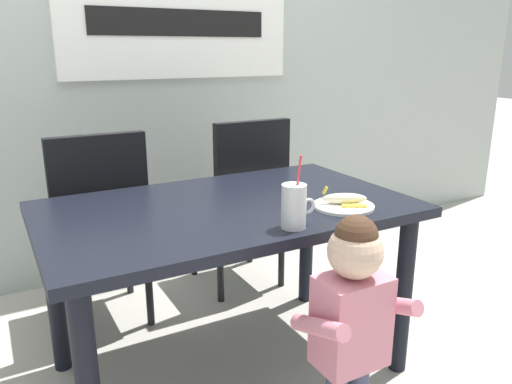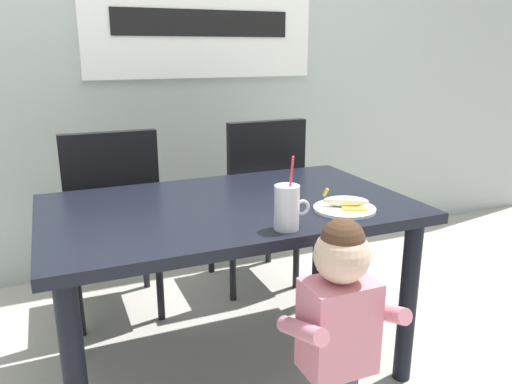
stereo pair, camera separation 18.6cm
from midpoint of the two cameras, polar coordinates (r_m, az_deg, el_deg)
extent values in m
plane|color=#B7B2A8|center=(2.25, -5.51, -19.46)|extent=(24.00, 24.00, 0.00)
cube|color=#ADB7B2|center=(3.02, -16.27, 18.20)|extent=(6.40, 0.12, 2.90)
cube|color=white|center=(3.02, -10.64, 18.55)|extent=(1.37, 0.04, 0.61)
cube|color=black|center=(3.00, -10.48, 18.58)|extent=(1.04, 0.01, 0.15)
cube|color=black|center=(1.93, -6.07, -2.03)|extent=(1.40, 0.85, 0.04)
cylinder|color=black|center=(2.12, 14.13, -11.42)|extent=(0.07, 0.07, 0.69)
cylinder|color=black|center=(2.26, -24.37, -10.67)|extent=(0.07, 0.07, 0.69)
cylinder|color=black|center=(2.61, 3.80, -5.52)|extent=(0.07, 0.07, 0.69)
cube|color=black|center=(2.55, -19.95, -4.51)|extent=(0.44, 0.44, 0.06)
cube|color=black|center=(2.29, -19.75, 0.25)|extent=(0.42, 0.05, 0.48)
cylinder|color=black|center=(2.85, -16.35, -7.27)|extent=(0.04, 0.04, 0.42)
cylinder|color=black|center=(2.80, -24.00, -8.43)|extent=(0.04, 0.04, 0.42)
cylinder|color=black|center=(2.51, -14.34, -10.39)|extent=(0.04, 0.04, 0.42)
cylinder|color=black|center=(2.46, -23.10, -11.81)|extent=(0.04, 0.04, 0.42)
cube|color=black|center=(2.80, -4.24, -1.73)|extent=(0.44, 0.44, 0.06)
cube|color=black|center=(2.56, -2.48, 2.82)|extent=(0.42, 0.05, 0.48)
cylinder|color=black|center=(3.12, -2.44, -4.48)|extent=(0.04, 0.04, 0.42)
cylinder|color=black|center=(2.99, -9.01, -5.67)|extent=(0.04, 0.04, 0.42)
cylinder|color=black|center=(2.81, 1.05, -6.87)|extent=(0.04, 0.04, 0.42)
cylinder|color=black|center=(2.66, -6.15, -8.37)|extent=(0.04, 0.04, 0.42)
cube|color=pink|center=(1.61, 7.54, -14.58)|extent=(0.22, 0.15, 0.30)
sphere|color=beige|center=(1.50, 7.87, -6.84)|extent=(0.17, 0.17, 0.17)
sphere|color=#472D1E|center=(1.48, 7.94, -5.17)|extent=(0.13, 0.13, 0.13)
cylinder|color=pink|center=(1.51, 3.60, -15.35)|extent=(0.05, 0.24, 0.13)
cylinder|color=pink|center=(1.66, 12.00, -12.61)|extent=(0.05, 0.24, 0.13)
cylinder|color=silver|center=(1.64, 1.13, -1.72)|extent=(0.08, 0.08, 0.15)
cylinder|color=beige|center=(1.65, 1.12, -2.70)|extent=(0.07, 0.07, 0.08)
torus|color=silver|center=(1.67, 2.85, -1.67)|extent=(0.06, 0.01, 0.06)
cylinder|color=#E5333F|center=(1.62, 1.49, 0.54)|extent=(0.01, 0.04, 0.22)
cylinder|color=white|center=(1.89, 7.26, -1.65)|extent=(0.23, 0.23, 0.01)
ellipsoid|color=#F4EAC6|center=(1.89, 7.37, -0.79)|extent=(0.17, 0.12, 0.04)
cube|color=yellow|center=(1.86, 8.41, -1.60)|extent=(0.09, 0.07, 0.01)
cube|color=yellow|center=(1.93, 7.79, -0.94)|extent=(0.09, 0.07, 0.01)
cylinder|color=yellow|center=(1.87, 5.13, 0.17)|extent=(0.03, 0.02, 0.03)
camera|label=1|loc=(0.09, -92.86, -0.82)|focal=34.83mm
camera|label=2|loc=(0.09, 87.14, 0.82)|focal=34.83mm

